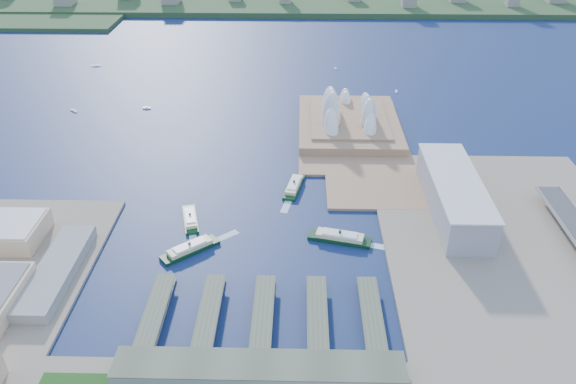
{
  "coord_description": "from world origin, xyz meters",
  "views": [
    {
      "loc": [
        40.87,
        -399.19,
        312.62
      ],
      "look_at": [
        29.54,
        86.75,
        18.0
      ],
      "focal_mm": 35.0,
      "sensor_mm": 36.0,
      "label": 1
    }
  ],
  "objects_px": {
    "opera_house": "(350,106)",
    "ferry_d": "(340,235)",
    "ferry_a": "(190,217)",
    "ferry_b": "(294,185)",
    "toaster_building": "(454,195)",
    "ferry_c": "(190,247)"
  },
  "relations": [
    {
      "from": "opera_house",
      "to": "ferry_b",
      "type": "xyz_separation_m",
      "value": [
        -69.78,
        -156.11,
        -26.95
      ]
    },
    {
      "from": "ferry_a",
      "to": "ferry_d",
      "type": "bearing_deg",
      "value": -25.61
    },
    {
      "from": "ferry_a",
      "to": "ferry_c",
      "type": "height_order",
      "value": "ferry_c"
    },
    {
      "from": "ferry_b",
      "to": "opera_house",
      "type": "bearing_deg",
      "value": 77.75
    },
    {
      "from": "opera_house",
      "to": "ferry_d",
      "type": "relative_size",
      "value": 3.05
    },
    {
      "from": "ferry_a",
      "to": "ferry_b",
      "type": "xyz_separation_m",
      "value": [
        101.81,
        64.87,
        0.34
      ]
    },
    {
      "from": "opera_house",
      "to": "ferry_d",
      "type": "height_order",
      "value": "opera_house"
    },
    {
      "from": "toaster_building",
      "to": "ferry_a",
      "type": "relative_size",
      "value": 3.11
    },
    {
      "from": "ferry_c",
      "to": "ferry_d",
      "type": "xyz_separation_m",
      "value": [
        137.68,
        20.44,
        0.29
      ]
    },
    {
      "from": "toaster_building",
      "to": "ferry_d",
      "type": "height_order",
      "value": "toaster_building"
    },
    {
      "from": "ferry_a",
      "to": "ferry_d",
      "type": "height_order",
      "value": "ferry_d"
    },
    {
      "from": "toaster_building",
      "to": "ferry_d",
      "type": "xyz_separation_m",
      "value": [
        -115.54,
        -50.2,
        -14.93
      ]
    },
    {
      "from": "opera_house",
      "to": "toaster_building",
      "type": "relative_size",
      "value": 1.16
    },
    {
      "from": "ferry_b",
      "to": "ferry_c",
      "type": "xyz_separation_m",
      "value": [
        -93.44,
        -114.53,
        0.23
      ]
    },
    {
      "from": "ferry_a",
      "to": "ferry_d",
      "type": "xyz_separation_m",
      "value": [
        146.06,
        -29.23,
        0.86
      ]
    },
    {
      "from": "ferry_d",
      "to": "ferry_c",
      "type": "bearing_deg",
      "value": 112.2
    },
    {
      "from": "ferry_a",
      "to": "opera_house",
      "type": "bearing_deg",
      "value": 37.88
    },
    {
      "from": "toaster_building",
      "to": "ferry_a",
      "type": "bearing_deg",
      "value": -175.42
    },
    {
      "from": "ferry_a",
      "to": "ferry_b",
      "type": "relative_size",
      "value": 0.93
    },
    {
      "from": "opera_house",
      "to": "ferry_b",
      "type": "bearing_deg",
      "value": -114.09
    },
    {
      "from": "ferry_c",
      "to": "ferry_d",
      "type": "bearing_deg",
      "value": -121.1
    },
    {
      "from": "toaster_building",
      "to": "ferry_d",
      "type": "relative_size",
      "value": 2.63
    }
  ]
}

